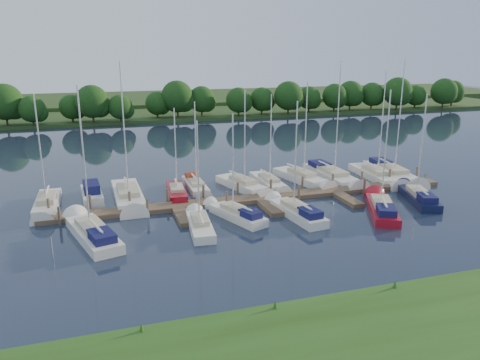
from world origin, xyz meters
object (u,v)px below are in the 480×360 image
object	(u,v)px
sailboat_n_0	(47,206)
sailboat_n_5	(243,187)
sailboat_s_2	(236,215)
motorboat	(92,195)
dock	(261,200)

from	to	relation	value
sailboat_n_0	sailboat_n_5	xyz separation A→B (m)	(19.03, 0.51, -0.00)
sailboat_n_0	sailboat_s_2	distance (m)	17.52
sailboat_s_2	motorboat	bearing A→B (deg)	120.14
dock	sailboat_n_5	bearing A→B (deg)	93.80
dock	sailboat_n_0	bearing A→B (deg)	167.75
dock	motorboat	xyz separation A→B (m)	(-15.37, 6.06, 0.19)
dock	sailboat_n_0	xyz separation A→B (m)	(-19.34, 4.20, 0.09)
motorboat	sailboat_n_5	xyz separation A→B (m)	(15.06, -1.36, -0.11)
sailboat_n_0	motorboat	size ratio (longest dim) A/B	1.70
motorboat	sailboat_s_2	xyz separation A→B (m)	(11.77, -9.57, -0.06)
motorboat	sailboat_n_5	distance (m)	15.12
sailboat_n_0	sailboat_n_5	size ratio (longest dim) A/B	1.02
dock	sailboat_s_2	world-z (taller)	sailboat_s_2
sailboat_n_0	motorboat	bearing A→B (deg)	-153.87
sailboat_n_5	motorboat	bearing A→B (deg)	-21.51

